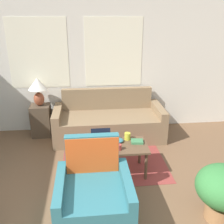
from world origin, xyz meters
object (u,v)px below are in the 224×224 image
(table_lamp, at_px, (38,88))
(book_red, at_px, (137,141))
(armchair, at_px, (94,197))
(laptop, at_px, (101,142))
(couch, at_px, (109,123))
(coffee_table, at_px, (116,149))
(potted_plant, at_px, (224,189))
(snack_bowl, at_px, (118,140))
(cup_yellow, at_px, (119,147))
(cup_navy, at_px, (127,136))

(table_lamp, height_order, book_red, table_lamp)
(armchair, xyz_separation_m, laptop, (0.15, 0.91, 0.24))
(couch, distance_m, laptop, 1.27)
(table_lamp, bearing_deg, coffee_table, -48.12)
(couch, height_order, potted_plant, couch)
(snack_bowl, xyz_separation_m, potted_plant, (1.05, -1.16, -0.08))
(armchair, height_order, cup_yellow, armchair)
(couch, xyz_separation_m, cup_yellow, (0.02, -1.40, 0.22))
(potted_plant, bearing_deg, coffee_table, 136.00)
(table_lamp, relative_size, coffee_table, 0.58)
(cup_navy, relative_size, book_red, 0.55)
(couch, height_order, cup_yellow, couch)
(book_red, xyz_separation_m, potted_plant, (0.78, -1.12, -0.07))
(couch, bearing_deg, laptop, -100.14)
(book_red, bearing_deg, potted_plant, -55.08)
(couch, xyz_separation_m, potted_plant, (1.10, -2.33, 0.13))
(cup_navy, bearing_deg, coffee_table, -138.39)
(cup_navy, height_order, potted_plant, potted_plant)
(armchair, xyz_separation_m, snack_bowl, (0.41, 0.98, 0.21))
(cup_yellow, xyz_separation_m, book_red, (0.30, 0.19, -0.02))
(book_red, bearing_deg, snack_bowl, 170.79)
(coffee_table, height_order, potted_plant, potted_plant)
(armchair, height_order, laptop, armchair)
(laptop, height_order, cup_yellow, laptop)
(cup_yellow, bearing_deg, table_lamp, 129.91)
(couch, xyz_separation_m, laptop, (-0.22, -1.23, 0.23))
(couch, bearing_deg, table_lamp, 172.35)
(cup_navy, height_order, cup_yellow, cup_navy)
(couch, distance_m, potted_plant, 2.58)
(couch, distance_m, table_lamp, 1.48)
(armchair, distance_m, snack_bowl, 1.08)
(cup_navy, xyz_separation_m, snack_bowl, (-0.15, -0.07, -0.02))
(cup_yellow, distance_m, snack_bowl, 0.23)
(book_red, bearing_deg, armchair, -126.19)
(couch, distance_m, armchair, 2.18)
(table_lamp, relative_size, laptop, 1.85)
(table_lamp, xyz_separation_m, coffee_table, (1.29, -1.44, -0.56))
(armchair, distance_m, laptop, 0.95)
(table_lamp, bearing_deg, cup_yellow, -50.09)
(cup_navy, bearing_deg, armchair, -117.87)
(cup_navy, bearing_deg, laptop, -161.40)
(couch, relative_size, coffee_table, 2.25)
(cup_yellow, bearing_deg, snack_bowl, 83.89)
(cup_yellow, xyz_separation_m, potted_plant, (1.08, -0.93, -0.09))
(laptop, relative_size, cup_navy, 2.69)
(cup_navy, relative_size, cup_yellow, 1.31)
(armchair, bearing_deg, cup_yellow, 62.75)
(table_lamp, xyz_separation_m, laptop, (1.08, -1.41, -0.45))
(table_lamp, distance_m, laptop, 1.83)
(table_lamp, distance_m, coffee_table, 2.01)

